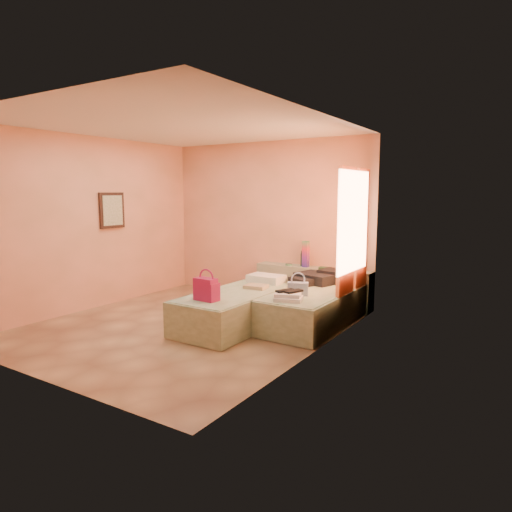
{
  "coord_description": "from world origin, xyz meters",
  "views": [
    {
      "loc": [
        4.23,
        -4.83,
        1.91
      ],
      "look_at": [
        0.63,
        0.85,
        0.96
      ],
      "focal_mm": 32.0,
      "sensor_mm": 36.0,
      "label": 1
    }
  ],
  "objects_px": {
    "flower_vase": "(356,264)",
    "green_book": "(325,268)",
    "blue_handbag": "(298,289)",
    "headboard_ledge": "(312,286)",
    "bed_left": "(237,309)",
    "bed_right": "(314,308)",
    "magenta_handbag": "(207,289)",
    "water_bottle": "(303,259)",
    "towel_stack": "(288,297)"
  },
  "relations": [
    {
      "from": "flower_vase",
      "to": "green_book",
      "type": "bearing_deg",
      "value": -174.73
    },
    {
      "from": "blue_handbag",
      "to": "green_book",
      "type": "bearing_deg",
      "value": 74.26
    },
    {
      "from": "headboard_ledge",
      "to": "bed_left",
      "type": "bearing_deg",
      "value": -102.44
    },
    {
      "from": "flower_vase",
      "to": "bed_right",
      "type": "bearing_deg",
      "value": -103.45
    },
    {
      "from": "bed_right",
      "to": "blue_handbag",
      "type": "distance_m",
      "value": 0.52
    },
    {
      "from": "headboard_ledge",
      "to": "magenta_handbag",
      "type": "distance_m",
      "value": 2.4
    },
    {
      "from": "water_bottle",
      "to": "magenta_handbag",
      "type": "bearing_deg",
      "value": -95.19
    },
    {
      "from": "flower_vase",
      "to": "magenta_handbag",
      "type": "bearing_deg",
      "value": -117.11
    },
    {
      "from": "headboard_ledge",
      "to": "magenta_handbag",
      "type": "bearing_deg",
      "value": -100.11
    },
    {
      "from": "bed_left",
      "to": "towel_stack",
      "type": "bearing_deg",
      "value": -4.69
    },
    {
      "from": "blue_handbag",
      "to": "headboard_ledge",
      "type": "bearing_deg",
      "value": 83.52
    },
    {
      "from": "green_book",
      "to": "bed_left",
      "type": "bearing_deg",
      "value": -121.25
    },
    {
      "from": "flower_vase",
      "to": "blue_handbag",
      "type": "distance_m",
      "value": 1.46
    },
    {
      "from": "flower_vase",
      "to": "blue_handbag",
      "type": "relative_size",
      "value": 0.84
    },
    {
      "from": "bed_left",
      "to": "green_book",
      "type": "relative_size",
      "value": 10.31
    },
    {
      "from": "water_bottle",
      "to": "green_book",
      "type": "relative_size",
      "value": 1.31
    },
    {
      "from": "bed_right",
      "to": "headboard_ledge",
      "type": "bearing_deg",
      "value": 116.99
    },
    {
      "from": "water_bottle",
      "to": "towel_stack",
      "type": "relative_size",
      "value": 0.73
    },
    {
      "from": "bed_right",
      "to": "flower_vase",
      "type": "xyz_separation_m",
      "value": [
        0.25,
        1.03,
        0.52
      ]
    },
    {
      "from": "headboard_ledge",
      "to": "green_book",
      "type": "distance_m",
      "value": 0.43
    },
    {
      "from": "magenta_handbag",
      "to": "blue_handbag",
      "type": "bearing_deg",
      "value": 49.32
    },
    {
      "from": "towel_stack",
      "to": "magenta_handbag",
      "type": "bearing_deg",
      "value": -148.16
    },
    {
      "from": "bed_right",
      "to": "green_book",
      "type": "distance_m",
      "value": 1.1
    },
    {
      "from": "headboard_ledge",
      "to": "flower_vase",
      "type": "xyz_separation_m",
      "value": [
        0.77,
        -0.02,
        0.44
      ]
    },
    {
      "from": "magenta_handbag",
      "to": "towel_stack",
      "type": "xyz_separation_m",
      "value": [
        0.91,
        0.57,
        -0.1
      ]
    },
    {
      "from": "green_book",
      "to": "flower_vase",
      "type": "distance_m",
      "value": 0.53
    },
    {
      "from": "headboard_ledge",
      "to": "blue_handbag",
      "type": "xyz_separation_m",
      "value": [
        0.46,
        -1.44,
        0.27
      ]
    },
    {
      "from": "green_book",
      "to": "blue_handbag",
      "type": "xyz_separation_m",
      "value": [
        0.2,
        -1.37,
        -0.08
      ]
    },
    {
      "from": "headboard_ledge",
      "to": "water_bottle",
      "type": "bearing_deg",
      "value": 175.06
    },
    {
      "from": "bed_left",
      "to": "blue_handbag",
      "type": "height_order",
      "value": "blue_handbag"
    },
    {
      "from": "flower_vase",
      "to": "magenta_handbag",
      "type": "xyz_separation_m",
      "value": [
        -1.19,
        -2.32,
        -0.12
      ]
    },
    {
      "from": "bed_right",
      "to": "flower_vase",
      "type": "height_order",
      "value": "flower_vase"
    },
    {
      "from": "bed_left",
      "to": "water_bottle",
      "type": "xyz_separation_m",
      "value": [
        0.17,
        1.72,
        0.53
      ]
    },
    {
      "from": "towel_stack",
      "to": "blue_handbag",
      "type": "bearing_deg",
      "value": 96.15
    },
    {
      "from": "headboard_ledge",
      "to": "water_bottle",
      "type": "xyz_separation_m",
      "value": [
        -0.2,
        0.02,
        0.45
      ]
    },
    {
      "from": "green_book",
      "to": "flower_vase",
      "type": "height_order",
      "value": "flower_vase"
    },
    {
      "from": "bed_left",
      "to": "blue_handbag",
      "type": "xyz_separation_m",
      "value": [
        0.83,
        0.26,
        0.34
      ]
    },
    {
      "from": "magenta_handbag",
      "to": "blue_handbag",
      "type": "height_order",
      "value": "magenta_handbag"
    },
    {
      "from": "flower_vase",
      "to": "bed_left",
      "type": "bearing_deg",
      "value": -124.31
    },
    {
      "from": "headboard_ledge",
      "to": "towel_stack",
      "type": "xyz_separation_m",
      "value": [
        0.49,
        -1.78,
        0.23
      ]
    },
    {
      "from": "water_bottle",
      "to": "flower_vase",
      "type": "distance_m",
      "value": 0.98
    },
    {
      "from": "bed_right",
      "to": "towel_stack",
      "type": "bearing_deg",
      "value": -92.11
    },
    {
      "from": "headboard_ledge",
      "to": "magenta_handbag",
      "type": "relative_size",
      "value": 6.42
    },
    {
      "from": "bed_left",
      "to": "blue_handbag",
      "type": "bearing_deg",
      "value": 18.0
    },
    {
      "from": "headboard_ledge",
      "to": "flower_vase",
      "type": "height_order",
      "value": "flower_vase"
    },
    {
      "from": "bed_left",
      "to": "magenta_handbag",
      "type": "distance_m",
      "value": 0.76
    },
    {
      "from": "magenta_handbag",
      "to": "green_book",
      "type": "bearing_deg",
      "value": 76.8
    },
    {
      "from": "bed_right",
      "to": "blue_handbag",
      "type": "bearing_deg",
      "value": -99.69
    },
    {
      "from": "bed_right",
      "to": "bed_left",
      "type": "bearing_deg",
      "value": -143.74
    },
    {
      "from": "bed_right",
      "to": "green_book",
      "type": "xyz_separation_m",
      "value": [
        -0.27,
        0.98,
        0.42
      ]
    }
  ]
}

